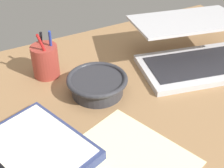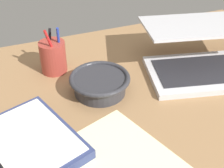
% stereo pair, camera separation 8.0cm
% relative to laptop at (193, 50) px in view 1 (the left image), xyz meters
% --- Properties ---
extents(desk_top, '(1.40, 1.00, 0.02)m').
position_rel_laptop_xyz_m(desk_top, '(-0.34, -0.13, -0.06)').
color(desk_top, '#936D47').
rests_on(desk_top, ground).
extents(laptop, '(0.40, 0.37, 0.14)m').
position_rel_laptop_xyz_m(laptop, '(0.00, 0.00, 0.00)').
color(laptop, silver).
rests_on(laptop, desk_top).
extents(bowl, '(0.17, 0.17, 0.05)m').
position_rel_laptop_xyz_m(bowl, '(-0.34, 0.00, -0.02)').
color(bowl, '#2D2D33').
rests_on(bowl, desk_top).
extents(pen_cup, '(0.08, 0.08, 0.15)m').
position_rel_laptop_xyz_m(pen_cup, '(-0.43, 0.16, 0.00)').
color(pen_cup, '#9E382D').
rests_on(pen_cup, desk_top).
extents(paper_sheet_front, '(0.27, 0.31, 0.00)m').
position_rel_laptop_xyz_m(paper_sheet_front, '(-0.37, -0.24, -0.05)').
color(paper_sheet_front, '#F4EFB2').
rests_on(paper_sheet_front, desk_top).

